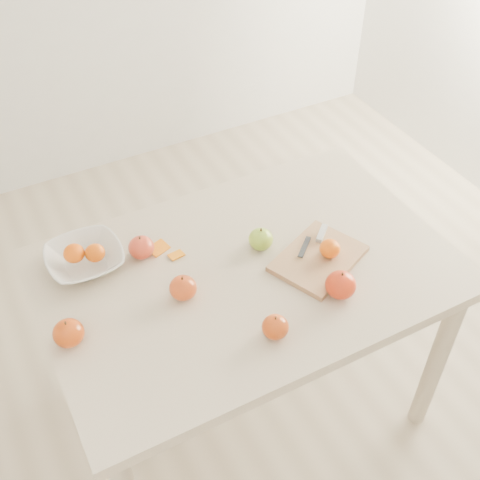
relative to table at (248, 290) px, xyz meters
name	(u,v)px	position (x,y,z in m)	size (l,w,h in m)	color
ground	(246,405)	(0.00, 0.00, -0.65)	(3.50, 3.50, 0.00)	#C6B293
table	(248,290)	(0.00, 0.00, 0.00)	(1.20, 0.80, 0.75)	beige
cutting_board	(318,259)	(0.20, -0.07, 0.11)	(0.27, 0.20, 0.02)	tan
board_tangerine	(330,249)	(0.23, -0.08, 0.14)	(0.06, 0.06, 0.05)	orange
fruit_bowl	(85,259)	(-0.42, 0.23, 0.13)	(0.22, 0.22, 0.05)	white
bowl_tangerine_near	(74,253)	(-0.44, 0.24, 0.15)	(0.06, 0.06, 0.05)	#E74408
bowl_tangerine_far	(95,253)	(-0.39, 0.21, 0.15)	(0.06, 0.06, 0.05)	#C85D07
orange_peel_a	(159,249)	(-0.20, 0.19, 0.10)	(0.06, 0.04, 0.00)	orange
orange_peel_b	(176,256)	(-0.17, 0.14, 0.10)	(0.04, 0.04, 0.00)	orange
paring_knife	(319,235)	(0.25, 0.00, 0.12)	(0.15, 0.10, 0.01)	silver
apple_green	(261,239)	(0.08, 0.06, 0.13)	(0.08, 0.08, 0.07)	#66A218
apple_red_b	(183,288)	(-0.21, -0.02, 0.13)	(0.08, 0.08, 0.07)	#941706
apple_red_e	(341,285)	(0.18, -0.21, 0.14)	(0.09, 0.09, 0.08)	#95020E
apple_red_d	(69,333)	(-0.54, -0.02, 0.14)	(0.08, 0.08, 0.07)	#931603
apple_red_a	(141,247)	(-0.26, 0.19, 0.13)	(0.08, 0.08, 0.07)	maroon
apple_red_c	(275,327)	(-0.06, -0.25, 0.13)	(0.07, 0.07, 0.06)	maroon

